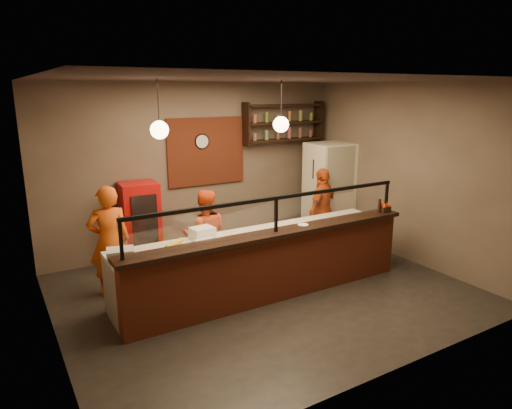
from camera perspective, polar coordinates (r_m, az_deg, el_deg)
floor at (r=7.25m, az=1.08°, el=-10.78°), size 6.00×6.00×0.00m
ceiling at (r=6.58m, az=1.22°, el=15.39°), size 6.00×6.00×0.00m
wall_back at (r=8.92m, az=-7.41°, el=4.62°), size 6.00×0.00×6.00m
wall_left at (r=5.79m, az=-24.97°, el=-1.79°), size 0.00×5.00×5.00m
wall_right at (r=8.68m, az=18.25°, el=3.76°), size 0.00×5.00×5.00m
wall_front at (r=4.87m, az=16.93°, el=-3.88°), size 6.00×0.00×6.00m
brick_patch at (r=8.93m, az=-6.21°, el=6.61°), size 1.60×0.04×1.30m
service_counter at (r=6.82m, az=2.45°, el=-7.88°), size 4.60×0.25×1.00m
counter_ledge at (r=6.64m, az=2.50°, el=-3.63°), size 4.70×0.37×0.06m
worktop_cabinet at (r=7.24m, az=0.26°, el=-7.16°), size 4.60×0.75×0.85m
worktop at (r=7.09m, az=0.26°, el=-3.77°), size 4.60×0.75×0.05m
sneeze_guard at (r=6.55m, az=2.53°, el=-0.80°), size 4.50×0.05×0.52m
wall_shelving at (r=9.58m, az=3.51°, el=10.18°), size 1.84×0.28×0.85m
wall_clock at (r=8.85m, az=-6.81°, el=7.84°), size 0.30×0.04×0.30m
pendant_left at (r=6.13m, az=-11.97°, el=9.12°), size 0.24×0.24×0.77m
pendant_right at (r=6.98m, az=3.13°, el=9.98°), size 0.24×0.24×0.77m
cook_left at (r=7.21m, az=-17.87°, el=-4.37°), size 0.66×0.47×1.71m
cook_mid at (r=7.46m, az=-6.39°, el=-3.87°), size 0.89×0.78×1.52m
cook_right at (r=9.01m, az=8.30°, el=-0.51°), size 1.02×0.73×1.60m
fridge at (r=9.67m, az=9.07°, el=1.69°), size 0.87×0.82×2.00m
red_cooler at (r=8.37m, az=-14.24°, el=-2.34°), size 0.68×0.63×1.49m
pizza_dough at (r=7.14m, az=2.23°, el=-3.40°), size 0.54×0.54×0.01m
prep_tub_a at (r=6.16m, az=-16.57°, el=-6.11°), size 0.40×0.35×0.17m
prep_tub_b at (r=6.87m, az=-6.73°, el=-3.54°), size 0.36×0.30×0.17m
prep_tub_c at (r=6.39m, az=-6.33°, el=-5.02°), size 0.30×0.25×0.14m
rolling_pin at (r=6.61m, az=-10.17°, el=-4.83°), size 0.35×0.28×0.07m
condiment_caddy at (r=7.97m, az=15.79°, el=-0.56°), size 0.17×0.14×0.09m
pepper_mill at (r=7.90m, az=15.15°, el=-0.14°), size 0.05×0.05×0.23m
small_plate at (r=6.97m, az=5.91°, el=-2.53°), size 0.21×0.21×0.01m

